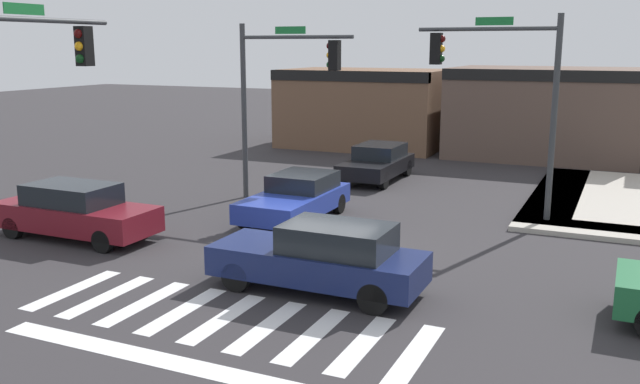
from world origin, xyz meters
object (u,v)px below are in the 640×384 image
at_px(traffic_signal_northwest, 281,82).
at_px(car_maroon, 75,211).
at_px(car_blue, 296,197).
at_px(car_navy, 323,257).
at_px(car_black, 377,162).
at_px(traffic_signal_northeast, 503,81).
at_px(traffic_signal_southwest, 16,92).

height_order(traffic_signal_northwest, car_maroon, traffic_signal_northwest).
xyz_separation_m(car_blue, car_maroon, (-4.65, -4.41, 0.08)).
xyz_separation_m(car_blue, car_navy, (3.32, -5.42, 0.08)).
bearing_deg(traffic_signal_northwest, car_black, 70.75).
height_order(car_maroon, car_navy, car_navy).
relative_size(traffic_signal_northeast, car_maroon, 1.31).
distance_m(traffic_signal_southwest, car_blue, 8.81).
distance_m(traffic_signal_southwest, car_black, 15.20).
height_order(traffic_signal_northeast, car_navy, traffic_signal_northeast).
bearing_deg(traffic_signal_southwest, traffic_signal_northwest, -8.96).
distance_m(traffic_signal_northwest, traffic_signal_southwest, 9.66).
bearing_deg(car_maroon, car_navy, 172.78).
height_order(traffic_signal_southwest, car_black, traffic_signal_southwest).
height_order(traffic_signal_northeast, traffic_signal_southwest, traffic_signal_southwest).
height_order(car_black, car_maroon, car_maroon).
bearing_deg(car_navy, car_maroon, -7.22).
distance_m(traffic_signal_southwest, car_navy, 7.58).
distance_m(car_black, car_navy, 12.82).
bearing_deg(traffic_signal_northeast, car_maroon, 34.41).
bearing_deg(traffic_signal_northeast, car_navy, 74.24).
xyz_separation_m(traffic_signal_northwest, car_black, (1.71, 4.88, -3.35)).
xyz_separation_m(traffic_signal_northeast, car_blue, (-5.58, -2.60, -3.52)).
bearing_deg(traffic_signal_northeast, car_black, -38.77).
bearing_deg(traffic_signal_southwest, car_black, -12.55).
bearing_deg(car_maroon, car_blue, -136.52).
xyz_separation_m(car_maroon, car_navy, (7.97, -1.01, 0.00)).
bearing_deg(car_navy, traffic_signal_northeast, -105.76).
distance_m(traffic_signal_northeast, car_maroon, 12.87).
distance_m(traffic_signal_southwest, car_maroon, 4.87).
height_order(car_blue, car_maroon, car_maroon).
height_order(car_black, car_navy, car_navy).
relative_size(traffic_signal_southwest, car_black, 1.45).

